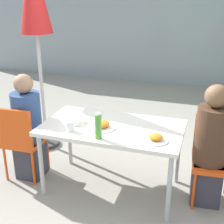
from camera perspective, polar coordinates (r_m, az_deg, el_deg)
ground_plane at (r=3.46m, az=0.00°, el=-13.66°), size 24.00×24.00×0.00m
building_facade at (r=7.11m, az=11.40°, el=16.97°), size 10.00×0.20×3.00m
dining_table at (r=3.13m, az=0.00°, el=-3.58°), size 1.40×0.78×0.73m
chair_left at (r=3.52m, az=-16.34°, el=-4.52°), size 0.42×0.42×0.86m
person_left at (r=3.52m, az=-15.08°, el=-3.13°), size 0.31×0.31×1.19m
chair_right at (r=3.23m, az=18.13°, el=-7.09°), size 0.44×0.44×0.86m
person_right at (r=3.12m, az=17.49°, el=-6.41°), size 0.31×0.31×1.22m
plate_0 at (r=2.82m, az=7.99°, el=-4.82°), size 0.23×0.23×0.06m
plate_1 at (r=3.05m, az=-1.86°, el=-2.46°), size 0.27×0.27×0.07m
bottle at (r=2.81m, az=-2.53°, el=-2.62°), size 0.06×0.06×0.25m
drinking_cup at (r=3.01m, az=-7.63°, el=-2.58°), size 0.08×0.08×0.10m
salad_bowl at (r=3.19m, az=-6.64°, el=-1.57°), size 0.18×0.18×0.05m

